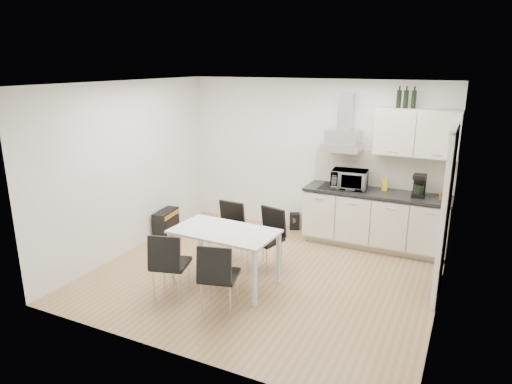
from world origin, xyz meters
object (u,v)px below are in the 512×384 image
Objects in this scene: dining_table at (224,236)px; chair_near_right at (219,276)px; chair_far_left at (225,233)px; floor_speaker at (295,221)px; kitchenette at (379,197)px; chair_far_right at (265,240)px; chair_near_left at (171,264)px; guitar_amp at (166,223)px.

dining_table is 0.74m from chair_near_right.
chair_far_left is 3.06× the size of floor_speaker.
kitchenette is 2.03m from chair_far_right.
chair_near_right is at bearing 119.00° from chair_far_left.
chair_far_left is at bearing 120.85° from dining_table.
dining_table is 1.57× the size of chair_near_right.
kitchenette is at bearing 39.10° from chair_near_left.
chair_near_right is (-1.26, -2.79, -0.39)m from kitchenette.
floor_speaker is at bearing 26.65° from guitar_amp.
chair_near_left is 3.06× the size of floor_speaker.
chair_far_right is 1.57× the size of guitar_amp.
chair_far_left and chair_far_right have the same top height.
kitchenette is at bearing 56.46° from dining_table.
dining_table is 0.72m from chair_far_left.
guitar_amp is at bearing 1.53° from chair_far_right.
chair_far_left is at bearing 15.14° from chair_far_right.
dining_table is at bearing -115.11° from floor_speaker.
kitchenette is 2.86× the size of chair_near_left.
chair_near_right is at bearing -17.26° from chair_near_left.
chair_far_right is at bearing 75.07° from chair_near_right.
kitchenette is 3.09m from chair_near_right.
chair_far_left is at bearing -25.68° from guitar_amp.
kitchenette is 3.53m from guitar_amp.
chair_far_right is 1.42m from chair_near_left.
chair_far_left is at bearing 70.39° from chair_near_left.
chair_far_right is at bearing -105.92° from floor_speaker.
chair_near_left is 1.00× the size of chair_near_right.
floor_speaker is (-0.21, 1.71, -0.30)m from chair_far_right.
kitchenette is 1.83× the size of dining_table.
dining_table is 1.57× the size of chair_near_left.
chair_far_right and chair_near_left have the same top height.
guitar_amp is at bearing -161.86° from kitchenette.
chair_far_right reaches higher than guitar_amp.
chair_near_left is at bearing 163.85° from chair_near_right.
chair_near_right is at bearing -109.05° from floor_speaker.
dining_table is 1.57× the size of chair_far_right.
chair_far_right is 2.12m from guitar_amp.
chair_far_right is (0.30, 0.61, -0.22)m from dining_table.
chair_far_left is 1.00× the size of chair_near_left.
dining_table is 2.38m from floor_speaker.
chair_near_right is 2.98m from floor_speaker.
floor_speaker is at bearing -68.93° from chair_far_right.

